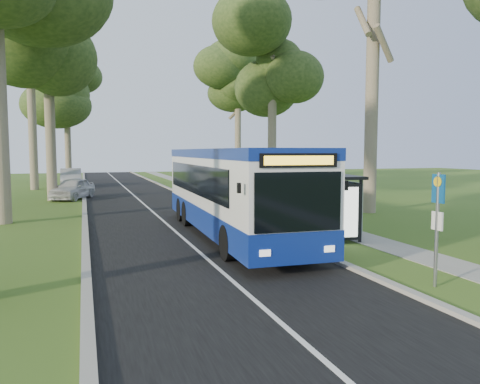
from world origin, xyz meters
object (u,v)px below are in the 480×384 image
object	(u,v)px
litter_bin	(243,205)
car_white	(73,189)
bus_stop_sign	(437,217)
bus_shelter	(342,194)
car_silver	(71,178)
bus	(231,191)

from	to	relation	value
litter_bin	car_white	xyz separation A→B (m)	(-8.41, 11.42, 0.20)
bus_stop_sign	car_white	world-z (taller)	bus_stop_sign
bus_shelter	car_silver	size ratio (longest dim) A/B	0.57
bus_shelter	car_white	world-z (taller)	bus_shelter
bus_shelter	car_white	xyz separation A→B (m)	(-9.87, 18.51, -0.94)
bus_shelter	litter_bin	distance (m)	7.33
bus	litter_bin	size ratio (longest dim) A/B	12.00
car_white	car_silver	distance (m)	11.79
bus_shelter	litter_bin	size ratio (longest dim) A/B	2.78
car_silver	bus_stop_sign	bearing A→B (deg)	-77.82
bus_stop_sign	bus_shelter	world-z (taller)	bus_stop_sign
bus_stop_sign	litter_bin	bearing A→B (deg)	89.32
litter_bin	car_silver	distance (m)	24.82
bus	litter_bin	xyz separation A→B (m)	(2.32, 5.31, -1.21)
bus_shelter	litter_bin	bearing A→B (deg)	110.02
litter_bin	car_silver	size ratio (longest dim) A/B	0.21
bus_stop_sign	bus_shelter	xyz separation A→B (m)	(1.10, 6.21, -0.04)
bus	litter_bin	distance (m)	5.92
bus	bus_stop_sign	distance (m)	8.43
car_white	litter_bin	bearing A→B (deg)	-30.16
bus_stop_sign	car_silver	world-z (taller)	bus_stop_sign
litter_bin	car_white	distance (m)	14.18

